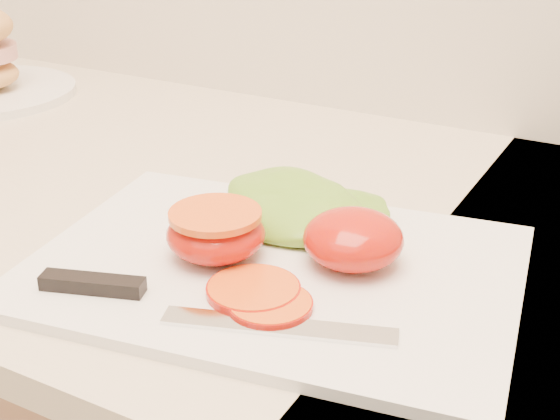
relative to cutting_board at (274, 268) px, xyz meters
The scene contains 8 objects.
cutting_board is the anchor object (origin of this frame).
tomato_half_dome 0.07m from the cutting_board, 28.14° to the left, with size 0.08×0.08×0.05m, color red.
tomato_half_cut 0.06m from the cutting_board, 164.87° to the right, with size 0.08×0.08×0.04m.
tomato_slice_0 0.05m from the cutting_board, 78.82° to the right, with size 0.07×0.07×0.01m, color orange.
tomato_slice_1 0.07m from the cutting_board, 63.22° to the right, with size 0.06×0.06×0.01m, color orange.
lettuce_leaf_0 0.09m from the cutting_board, 110.18° to the left, with size 0.16×0.11×0.03m, color #6DB930.
lettuce_leaf_1 0.10m from the cutting_board, 78.31° to the left, with size 0.10×0.07×0.02m, color #6DB930.
knife 0.11m from the cutting_board, 113.26° to the right, with size 0.28×0.08×0.01m.
Camera 1 is at (0.36, 1.05, 1.26)m, focal length 50.00 mm.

